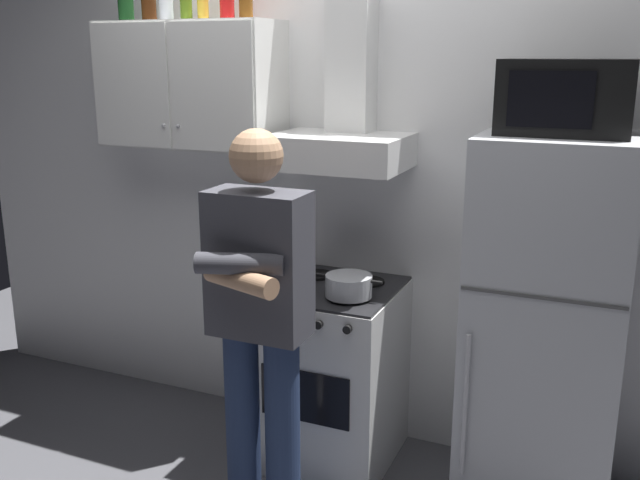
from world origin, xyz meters
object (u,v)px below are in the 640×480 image
microwave (566,97)px  bottle_spice_jar (203,6)px  upper_cabinet (191,85)px  range_hood (343,123)px  stove_oven (331,373)px  person_standing (259,322)px  refrigerator (545,331)px  cooking_pot (349,286)px

microwave → bottle_spice_jar: bottle_spice_jar is taller
upper_cabinet → range_hood: bearing=0.1°
upper_cabinet → stove_oven: upper_cabinet is taller
stove_oven → range_hood: range_hood is taller
stove_oven → person_standing: (-0.05, -0.61, 0.47)m
stove_oven → refrigerator: refrigerator is taller
stove_oven → range_hood: (0.00, 0.13, 1.16)m
cooking_pot → refrigerator: bearing=8.3°
refrigerator → person_standing: bearing=-148.8°
microwave → range_hood: bearing=173.5°
upper_cabinet → stove_oven: bearing=-8.9°
person_standing → refrigerator: bearing=31.2°
upper_cabinet → cooking_pot: bearing=-14.7°
microwave → cooking_pot: (-0.82, -0.14, -0.82)m
refrigerator → microwave: size_ratio=3.33×
refrigerator → bottle_spice_jar: 2.14m
microwave → cooking_pot: bearing=-170.4°
upper_cabinet → bottle_spice_jar: 0.37m
microwave → bottle_spice_jar: bearing=175.5°
refrigerator → cooking_pot: size_ratio=5.24×
person_standing → stove_oven: bearing=85.3°
cooking_pot → microwave: bearing=9.6°
range_hood → bottle_spice_jar: bottle_spice_jar is taller
upper_cabinet → microwave: (1.75, -0.11, -0.01)m
range_hood → cooking_pot: range_hood is taller
microwave → bottle_spice_jar: size_ratio=3.37×
range_hood → refrigerator: 1.25m
stove_oven → person_standing: 0.77m
stove_oven → cooking_pot: (0.13, -0.12, 0.49)m
refrigerator → person_standing: 1.17m
person_standing → cooking_pot: person_standing is taller
range_hood → microwave: 0.97m
upper_cabinet → stove_oven: (0.80, -0.13, -1.32)m
cooking_pot → range_hood: bearing=117.9°
upper_cabinet → refrigerator: bearing=-4.1°
person_standing → cooking_pot: (0.18, 0.49, 0.02)m
refrigerator → cooking_pot: bearing=-171.7°
upper_cabinet → person_standing: 1.35m
upper_cabinet → person_standing: size_ratio=0.55×
person_standing → bottle_spice_jar: (-0.68, 0.76, 1.21)m
stove_oven → range_hood: 1.17m
range_hood → microwave: range_hood is taller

